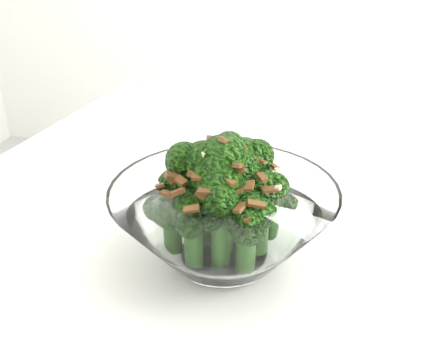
# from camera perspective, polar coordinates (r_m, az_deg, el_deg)

# --- Properties ---
(table) EXTENTS (1.33, 1.01, 0.75)m
(table) POSITION_cam_1_polar(r_m,az_deg,el_deg) (0.74, 17.25, -6.98)
(table) COLOR white
(table) RESTS_ON ground
(broccoli_dish) EXTENTS (0.24, 0.24, 0.15)m
(broccoli_dish) POSITION_cam_1_polar(r_m,az_deg,el_deg) (0.53, -0.03, -4.03)
(broccoli_dish) COLOR white
(broccoli_dish) RESTS_ON table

